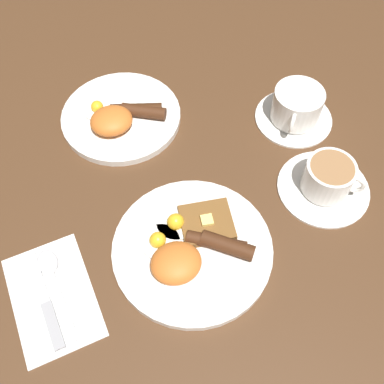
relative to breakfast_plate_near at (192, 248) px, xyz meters
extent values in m
plane|color=#4C301C|center=(0.00, 0.00, -0.01)|extent=(3.00, 3.00, 0.00)
cylinder|color=white|center=(0.00, 0.00, -0.01)|extent=(0.27, 0.27, 0.01)
cylinder|color=white|center=(-0.05, 0.03, 0.00)|extent=(0.07, 0.07, 0.01)
sphere|color=yellow|center=(-0.05, 0.03, 0.01)|extent=(0.03, 0.03, 0.03)
cylinder|color=white|center=(-0.01, 0.05, 0.00)|extent=(0.07, 0.07, 0.01)
sphere|color=yellow|center=(-0.01, 0.05, 0.01)|extent=(0.03, 0.03, 0.03)
ellipsoid|color=orange|center=(-0.03, -0.03, 0.02)|extent=(0.08, 0.07, 0.04)
cylinder|color=#442513|center=(0.06, -0.02, 0.01)|extent=(0.09, 0.08, 0.03)
cylinder|color=#452513|center=(0.04, -0.01, 0.01)|extent=(0.10, 0.07, 0.02)
cube|color=brown|center=(0.04, 0.03, 0.01)|extent=(0.10, 0.09, 0.01)
cube|color=#F4E072|center=(0.04, 0.03, 0.02)|extent=(0.02, 0.02, 0.01)
cylinder|color=white|center=(-0.04, 0.33, -0.01)|extent=(0.24, 0.24, 0.01)
cylinder|color=white|center=(-0.08, 0.35, 0.00)|extent=(0.06, 0.06, 0.01)
sphere|color=yellow|center=(-0.08, 0.35, 0.01)|extent=(0.03, 0.03, 0.03)
ellipsoid|color=orange|center=(-0.07, 0.30, 0.02)|extent=(0.08, 0.07, 0.04)
cylinder|color=#462513|center=(0.01, 0.31, 0.01)|extent=(0.09, 0.06, 0.03)
cylinder|color=#402211|center=(-0.01, 0.32, 0.01)|extent=(0.11, 0.05, 0.02)
cylinder|color=white|center=(0.27, 0.04, -0.01)|extent=(0.17, 0.17, 0.01)
cylinder|color=white|center=(0.27, 0.04, 0.02)|extent=(0.09, 0.09, 0.06)
cylinder|color=#9E7047|center=(0.27, 0.04, 0.05)|extent=(0.08, 0.08, 0.00)
torus|color=white|center=(0.30, 0.01, 0.03)|extent=(0.04, 0.03, 0.04)
cylinder|color=white|center=(0.29, 0.22, -0.01)|extent=(0.16, 0.16, 0.01)
cylinder|color=white|center=(0.29, 0.22, 0.03)|extent=(0.10, 0.10, 0.06)
cylinder|color=#9E7047|center=(0.29, 0.22, 0.06)|extent=(0.09, 0.09, 0.00)
torus|color=white|center=(0.26, 0.18, 0.03)|extent=(0.03, 0.04, 0.04)
cube|color=white|center=(-0.24, -0.01, -0.01)|extent=(0.14, 0.20, 0.01)
cube|color=silver|center=(-0.25, 0.03, -0.01)|extent=(0.03, 0.10, 0.00)
cube|color=#9E9EA3|center=(-0.24, -0.05, -0.01)|extent=(0.03, 0.08, 0.01)
ellipsoid|color=silver|center=(-0.23, 0.05, -0.01)|extent=(0.04, 0.05, 0.01)
cube|color=silver|center=(-0.22, -0.03, -0.01)|extent=(0.03, 0.12, 0.00)
camera|label=1|loc=(-0.10, -0.31, 0.68)|focal=42.00mm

